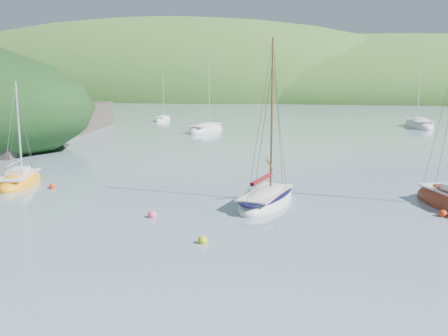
% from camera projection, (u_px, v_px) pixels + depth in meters
% --- Properties ---
extents(ground, '(700.00, 700.00, 0.00)m').
position_uv_depth(ground, '(170.00, 249.00, 21.01)').
color(ground, gray).
rests_on(ground, ground).
extents(shoreline_hills, '(690.00, 135.00, 56.00)m').
position_uv_depth(shoreline_hills, '(294.00, 96.00, 188.54)').
color(shoreline_hills, '#315E23').
rests_on(shoreline_hills, ground).
extents(daysailer_white, '(3.57, 6.84, 10.01)m').
position_uv_depth(daysailer_white, '(266.00, 200.00, 28.50)').
color(daysailer_white, silver).
rests_on(daysailer_white, ground).
extents(sailboat_yellow, '(3.71, 6.07, 7.53)m').
position_uv_depth(sailboat_yellow, '(19.00, 182.00, 33.77)').
color(sailboat_yellow, orange).
rests_on(sailboat_yellow, ground).
extents(distant_sloop_a, '(4.52, 8.34, 11.30)m').
position_uv_depth(distant_sloop_a, '(206.00, 130.00, 66.22)').
color(distant_sloop_a, silver).
rests_on(distant_sloop_a, ground).
extents(distant_sloop_b, '(4.28, 9.72, 13.45)m').
position_uv_depth(distant_sloop_b, '(419.00, 126.00, 72.06)').
color(distant_sloop_b, silver).
rests_on(distant_sloop_b, ground).
extents(distant_sloop_c, '(2.16, 5.77, 8.16)m').
position_uv_depth(distant_sloop_c, '(163.00, 120.00, 83.07)').
color(distant_sloop_c, silver).
rests_on(distant_sloop_c, ground).
extents(mooring_buoys, '(23.96, 8.78, 0.46)m').
position_uv_depth(mooring_buoys, '(214.00, 211.00, 26.59)').
color(mooring_buoys, '#B4C312').
rests_on(mooring_buoys, ground).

